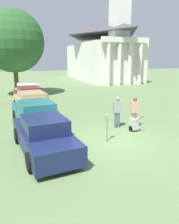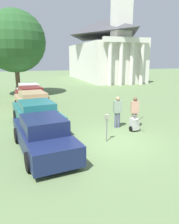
{
  "view_description": "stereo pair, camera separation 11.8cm",
  "coord_description": "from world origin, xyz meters",
  "px_view_note": "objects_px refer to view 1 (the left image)",
  "views": [
    {
      "loc": [
        -3.99,
        -8.62,
        3.79
      ],
      "look_at": [
        -0.59,
        1.68,
        1.1
      ],
      "focal_mm": 35.0,
      "sensor_mm": 36.0,
      "label": 1
    },
    {
      "loc": [
        -3.88,
        -8.65,
        3.79
      ],
      "look_at": [
        -0.59,
        1.68,
        1.1
      ],
      "focal_mm": 35.0,
      "sensor_mm": 36.0,
      "label": 2
    }
  ],
  "objects_px": {
    "church": "(102,47)",
    "parked_car_white": "(28,92)",
    "parked_car_tan": "(32,103)",
    "parked_car_maroon": "(29,96)",
    "parking_meter": "(107,123)",
    "parked_car_teal": "(36,115)",
    "parked_car_navy": "(44,136)",
    "equipment_cart": "(134,124)",
    "person_supervisor": "(134,110)",
    "person_worker": "(117,110)"
  },
  "relations": [
    {
      "from": "church",
      "to": "parked_car_white",
      "type": "bearing_deg",
      "value": -130.77
    },
    {
      "from": "parked_car_tan",
      "to": "church",
      "type": "distance_m",
      "value": 26.32
    },
    {
      "from": "parked_car_tan",
      "to": "parked_car_maroon",
      "type": "relative_size",
      "value": 1.02
    },
    {
      "from": "parking_meter",
      "to": "parked_car_maroon",
      "type": "bearing_deg",
      "value": 106.91
    },
    {
      "from": "parked_car_teal",
      "to": "parked_car_white",
      "type": "distance_m",
      "value": 9.17
    },
    {
      "from": "parked_car_navy",
      "to": "parked_car_teal",
      "type": "bearing_deg",
      "value": 82.26
    },
    {
      "from": "parked_car_maroon",
      "to": "church",
      "type": "distance_m",
      "value": 23.82
    },
    {
      "from": "equipment_cart",
      "to": "person_supervisor",
      "type": "bearing_deg",
      "value": 57.18
    },
    {
      "from": "parked_car_maroon",
      "to": "church",
      "type": "xyz_separation_m",
      "value": [
        13.76,
        18.79,
        4.99
      ]
    },
    {
      "from": "person_worker",
      "to": "equipment_cart",
      "type": "distance_m",
      "value": 1.2
    },
    {
      "from": "parked_car_teal",
      "to": "equipment_cart",
      "type": "distance_m",
      "value": 5.41
    },
    {
      "from": "person_supervisor",
      "to": "parked_car_teal",
      "type": "bearing_deg",
      "value": -1.23
    },
    {
      "from": "parked_car_white",
      "to": "person_worker",
      "type": "relative_size",
      "value": 3.03
    },
    {
      "from": "parking_meter",
      "to": "person_supervisor",
      "type": "relative_size",
      "value": 0.75
    },
    {
      "from": "person_worker",
      "to": "equipment_cart",
      "type": "xyz_separation_m",
      "value": [
        0.62,
        -0.81,
        -0.62
      ]
    },
    {
      "from": "parked_car_tan",
      "to": "parked_car_white",
      "type": "bearing_deg",
      "value": 82.23
    },
    {
      "from": "parked_car_tan",
      "to": "parked_car_navy",
      "type": "bearing_deg",
      "value": -97.75
    },
    {
      "from": "parking_meter",
      "to": "person_worker",
      "type": "bearing_deg",
      "value": 52.66
    },
    {
      "from": "person_worker",
      "to": "parking_meter",
      "type": "bearing_deg",
      "value": 62.1
    },
    {
      "from": "parked_car_maroon",
      "to": "parked_car_teal",
      "type": "bearing_deg",
      "value": -97.76
    },
    {
      "from": "person_supervisor",
      "to": "church",
      "type": "distance_m",
      "value": 28.64
    },
    {
      "from": "parking_meter",
      "to": "person_worker",
      "type": "xyz_separation_m",
      "value": [
        1.35,
        1.77,
        0.09
      ]
    },
    {
      "from": "parked_car_navy",
      "to": "parking_meter",
      "type": "relative_size",
      "value": 3.77
    },
    {
      "from": "parked_car_white",
      "to": "parking_meter",
      "type": "distance_m",
      "value": 12.75
    },
    {
      "from": "parked_car_white",
      "to": "church",
      "type": "bearing_deg",
      "value": 41.47
    },
    {
      "from": "parked_car_maroon",
      "to": "equipment_cart",
      "type": "bearing_deg",
      "value": -68.25
    },
    {
      "from": "parked_car_navy",
      "to": "person_supervisor",
      "type": "height_order",
      "value": "person_supervisor"
    },
    {
      "from": "parked_car_tan",
      "to": "person_worker",
      "type": "relative_size",
      "value": 3.04
    },
    {
      "from": "person_worker",
      "to": "person_supervisor",
      "type": "distance_m",
      "value": 0.95
    },
    {
      "from": "person_worker",
      "to": "person_supervisor",
      "type": "xyz_separation_m",
      "value": [
        0.9,
        -0.3,
        -0.02
      ]
    },
    {
      "from": "parked_car_navy",
      "to": "parked_car_teal",
      "type": "xyz_separation_m",
      "value": [
        -0.0,
        3.5,
        0.01
      ]
    },
    {
      "from": "parked_car_navy",
      "to": "parked_car_maroon",
      "type": "height_order",
      "value": "parked_car_navy"
    },
    {
      "from": "parked_car_maroon",
      "to": "parking_meter",
      "type": "relative_size",
      "value": 4.02
    },
    {
      "from": "parked_car_teal",
      "to": "parking_meter",
      "type": "distance_m",
      "value": 4.37
    },
    {
      "from": "parked_car_teal",
      "to": "parked_car_white",
      "type": "height_order",
      "value": "parked_car_teal"
    },
    {
      "from": "parked_car_tan",
      "to": "parked_car_maroon",
      "type": "distance_m",
      "value": 3.09
    },
    {
      "from": "parked_car_maroon",
      "to": "parked_car_white",
      "type": "distance_m",
      "value": 2.84
    },
    {
      "from": "parked_car_tan",
      "to": "person_supervisor",
      "type": "xyz_separation_m",
      "value": [
        5.16,
        -5.02,
        0.26
      ]
    },
    {
      "from": "parked_car_navy",
      "to": "parked_car_tan",
      "type": "xyz_separation_m",
      "value": [
        -0.0,
        6.74,
        0.03
      ]
    },
    {
      "from": "parked_car_tan",
      "to": "parked_car_maroon",
      "type": "height_order",
      "value": "parked_car_tan"
    },
    {
      "from": "parking_meter",
      "to": "equipment_cart",
      "type": "height_order",
      "value": "parking_meter"
    },
    {
      "from": "parked_car_maroon",
      "to": "parking_meter",
      "type": "bearing_deg",
      "value": -80.85
    },
    {
      "from": "parked_car_teal",
      "to": "parking_meter",
      "type": "xyz_separation_m",
      "value": [
        2.91,
        -3.25,
        0.2
      ]
    },
    {
      "from": "church",
      "to": "person_worker",
      "type": "bearing_deg",
      "value": -109.65
    },
    {
      "from": "person_supervisor",
      "to": "equipment_cart",
      "type": "xyz_separation_m",
      "value": [
        -0.28,
        -0.51,
        -0.6
      ]
    },
    {
      "from": "parked_car_tan",
      "to": "church",
      "type": "height_order",
      "value": "church"
    },
    {
      "from": "parked_car_teal",
      "to": "person_supervisor",
      "type": "relative_size",
      "value": 3.02
    },
    {
      "from": "parked_car_navy",
      "to": "parked_car_white",
      "type": "relative_size",
      "value": 0.92
    },
    {
      "from": "parked_car_navy",
      "to": "parked_car_tan",
      "type": "height_order",
      "value": "parked_car_tan"
    },
    {
      "from": "parked_car_navy",
      "to": "parked_car_teal",
      "type": "relative_size",
      "value": 0.94
    }
  ]
}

